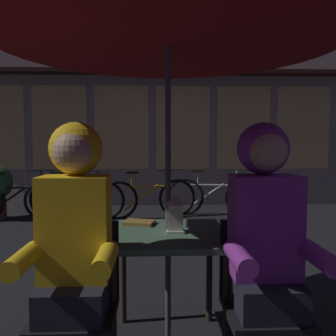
# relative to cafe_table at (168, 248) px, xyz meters

# --- Properties ---
(cafe_table) EXTENTS (0.72, 0.72, 0.74)m
(cafe_table) POSITION_rel_cafe_table_xyz_m (0.00, 0.00, 0.00)
(cafe_table) COLOR #42664C
(cafe_table) RESTS_ON ground_plane
(patio_umbrella) EXTENTS (2.10, 2.10, 2.31)m
(patio_umbrella) POSITION_rel_cafe_table_xyz_m (0.00, 0.00, 1.42)
(patio_umbrella) COLOR #4C4C51
(patio_umbrella) RESTS_ON ground_plane
(lantern) EXTENTS (0.11, 0.11, 0.23)m
(lantern) POSITION_rel_cafe_table_xyz_m (0.04, -0.01, 0.22)
(lantern) COLOR white
(lantern) RESTS_ON cafe_table
(chair_left) EXTENTS (0.40, 0.40, 0.87)m
(chair_left) POSITION_rel_cafe_table_xyz_m (-0.48, -0.37, -0.15)
(chair_left) COLOR black
(chair_left) RESTS_ON ground_plane
(chair_right) EXTENTS (0.40, 0.40, 0.87)m
(chair_right) POSITION_rel_cafe_table_xyz_m (0.48, -0.37, -0.15)
(chair_right) COLOR black
(chair_right) RESTS_ON ground_plane
(person_left_hooded) EXTENTS (0.45, 0.56, 1.40)m
(person_left_hooded) POSITION_rel_cafe_table_xyz_m (-0.48, -0.43, 0.21)
(person_left_hooded) COLOR black
(person_left_hooded) RESTS_ON ground_plane
(person_right_hooded) EXTENTS (0.45, 0.56, 1.40)m
(person_right_hooded) POSITION_rel_cafe_table_xyz_m (0.48, -0.43, 0.21)
(person_right_hooded) COLOR black
(person_right_hooded) RESTS_ON ground_plane
(shopfront_building) EXTENTS (10.00, 0.93, 6.20)m
(shopfront_building) POSITION_rel_cafe_table_xyz_m (-0.77, 5.39, 2.45)
(shopfront_building) COLOR #9E9389
(shopfront_building) RESTS_ON ground_plane
(bicycle_nearest) EXTENTS (1.64, 0.46, 0.84)m
(bicycle_nearest) POSITION_rel_cafe_table_xyz_m (-2.39, 3.74, -0.29)
(bicycle_nearest) COLOR black
(bicycle_nearest) RESTS_ON ground_plane
(bicycle_second) EXTENTS (1.68, 0.08, 0.84)m
(bicycle_second) POSITION_rel_cafe_table_xyz_m (-1.44, 3.70, -0.29)
(bicycle_second) COLOR black
(bicycle_second) RESTS_ON ground_plane
(bicycle_third) EXTENTS (1.65, 0.41, 0.84)m
(bicycle_third) POSITION_rel_cafe_table_xyz_m (-0.20, 3.79, -0.29)
(bicycle_third) COLOR black
(bicycle_third) RESTS_ON ground_plane
(bicycle_fourth) EXTENTS (1.67, 0.32, 0.84)m
(bicycle_fourth) POSITION_rel_cafe_table_xyz_m (0.96, 3.97, -0.29)
(bicycle_fourth) COLOR black
(bicycle_fourth) RESTS_ON ground_plane
(book) EXTENTS (0.23, 0.18, 0.02)m
(book) POSITION_rel_cafe_table_xyz_m (-0.19, 0.21, 0.11)
(book) COLOR olive
(book) RESTS_ON cafe_table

